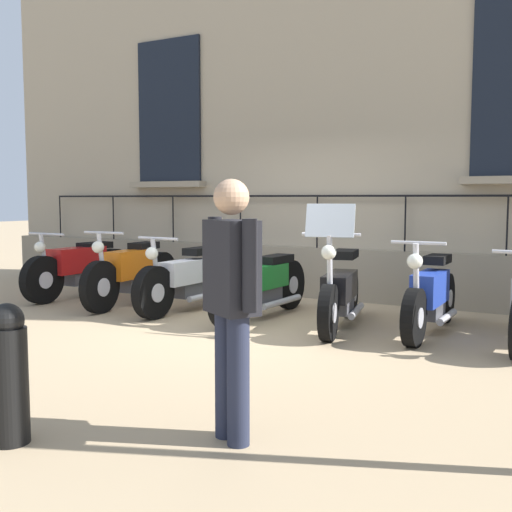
{
  "coord_description": "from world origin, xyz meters",
  "views": [
    {
      "loc": [
        6.42,
        3.69,
        1.52
      ],
      "look_at": [
        -0.28,
        0.0,
        0.8
      ],
      "focal_mm": 43.5,
      "sensor_mm": 36.0,
      "label": 1
    }
  ],
  "objects_px": {
    "motorcycle_blue": "(431,298)",
    "motorcycle_green": "(261,284)",
    "motorcycle_white": "(187,280)",
    "bollard": "(9,373)",
    "motorcycle_red": "(80,268)",
    "motorcycle_black": "(340,291)",
    "pedestrian_standing": "(232,296)",
    "motorcycle_orange": "(132,273)"
  },
  "relations": [
    {
      "from": "motorcycle_orange",
      "to": "pedestrian_standing",
      "type": "distance_m",
      "value": 5.23
    },
    {
      "from": "motorcycle_white",
      "to": "motorcycle_black",
      "type": "bearing_deg",
      "value": 88.74
    },
    {
      "from": "motorcycle_orange",
      "to": "pedestrian_standing",
      "type": "bearing_deg",
      "value": 46.83
    },
    {
      "from": "motorcycle_blue",
      "to": "motorcycle_red",
      "type": "bearing_deg",
      "value": -90.34
    },
    {
      "from": "motorcycle_white",
      "to": "pedestrian_standing",
      "type": "bearing_deg",
      "value": 38.74
    },
    {
      "from": "bollard",
      "to": "motorcycle_green",
      "type": "bearing_deg",
      "value": -172.64
    },
    {
      "from": "motorcycle_blue",
      "to": "bollard",
      "type": "distance_m",
      "value": 4.66
    },
    {
      "from": "bollard",
      "to": "motorcycle_orange",
      "type": "bearing_deg",
      "value": -148.46
    },
    {
      "from": "motorcycle_green",
      "to": "motorcycle_blue",
      "type": "xyz_separation_m",
      "value": [
        -0.12,
        2.1,
        -0.03
      ]
    },
    {
      "from": "motorcycle_red",
      "to": "pedestrian_standing",
      "type": "height_order",
      "value": "pedestrian_standing"
    },
    {
      "from": "motorcycle_black",
      "to": "motorcycle_green",
      "type": "bearing_deg",
      "value": -93.81
    },
    {
      "from": "pedestrian_standing",
      "to": "bollard",
      "type": "bearing_deg",
      "value": -59.57
    },
    {
      "from": "motorcycle_red",
      "to": "motorcycle_blue",
      "type": "relative_size",
      "value": 1.06
    },
    {
      "from": "motorcycle_blue",
      "to": "motorcycle_green",
      "type": "bearing_deg",
      "value": -86.83
    },
    {
      "from": "motorcycle_red",
      "to": "bollard",
      "type": "height_order",
      "value": "motorcycle_red"
    },
    {
      "from": "motorcycle_red",
      "to": "bollard",
      "type": "xyz_separation_m",
      "value": [
        4.43,
        3.79,
        -0.0
      ]
    },
    {
      "from": "motorcycle_green",
      "to": "motorcycle_blue",
      "type": "relative_size",
      "value": 1.08
    },
    {
      "from": "motorcycle_white",
      "to": "motorcycle_black",
      "type": "distance_m",
      "value": 2.22
    },
    {
      "from": "bollard",
      "to": "motorcycle_red",
      "type": "bearing_deg",
      "value": -139.45
    },
    {
      "from": "motorcycle_red",
      "to": "motorcycle_black",
      "type": "distance_m",
      "value": 4.34
    },
    {
      "from": "motorcycle_blue",
      "to": "bollard",
      "type": "xyz_separation_m",
      "value": [
        4.4,
        -1.54,
        0.03
      ]
    },
    {
      "from": "motorcycle_black",
      "to": "bollard",
      "type": "relative_size",
      "value": 2.33
    },
    {
      "from": "motorcycle_blue",
      "to": "motorcycle_orange",
      "type": "bearing_deg",
      "value": -88.1
    },
    {
      "from": "motorcycle_white",
      "to": "bollard",
      "type": "distance_m",
      "value": 4.58
    },
    {
      "from": "motorcycle_orange",
      "to": "motorcycle_black",
      "type": "relative_size",
      "value": 1.05
    },
    {
      "from": "motorcycle_black",
      "to": "bollard",
      "type": "bearing_deg",
      "value": -7.35
    },
    {
      "from": "bollard",
      "to": "pedestrian_standing",
      "type": "height_order",
      "value": "pedestrian_standing"
    },
    {
      "from": "motorcycle_green",
      "to": "motorcycle_red",
      "type": "bearing_deg",
      "value": -92.61
    },
    {
      "from": "motorcycle_black",
      "to": "motorcycle_blue",
      "type": "bearing_deg",
      "value": 100.7
    },
    {
      "from": "motorcycle_black",
      "to": "motorcycle_blue",
      "type": "distance_m",
      "value": 1.02
    },
    {
      "from": "motorcycle_green",
      "to": "motorcycle_blue",
      "type": "distance_m",
      "value": 2.1
    },
    {
      "from": "motorcycle_orange",
      "to": "motorcycle_green",
      "type": "distance_m",
      "value": 2.06
    },
    {
      "from": "motorcycle_green",
      "to": "bollard",
      "type": "relative_size",
      "value": 2.49
    },
    {
      "from": "bollard",
      "to": "pedestrian_standing",
      "type": "xyz_separation_m",
      "value": [
        -0.7,
        1.19,
        0.48
      ]
    },
    {
      "from": "motorcycle_green",
      "to": "motorcycle_blue",
      "type": "bearing_deg",
      "value": 93.17
    },
    {
      "from": "motorcycle_white",
      "to": "motorcycle_green",
      "type": "xyz_separation_m",
      "value": [
        -0.02,
        1.12,
        0.02
      ]
    },
    {
      "from": "motorcycle_black",
      "to": "bollard",
      "type": "height_order",
      "value": "motorcycle_black"
    },
    {
      "from": "motorcycle_red",
      "to": "motorcycle_orange",
      "type": "relative_size",
      "value": 1.0
    },
    {
      "from": "motorcycle_red",
      "to": "motorcycle_black",
      "type": "height_order",
      "value": "motorcycle_black"
    },
    {
      "from": "motorcycle_white",
      "to": "motorcycle_blue",
      "type": "height_order",
      "value": "motorcycle_blue"
    },
    {
      "from": "motorcycle_red",
      "to": "motorcycle_white",
      "type": "distance_m",
      "value": 2.12
    },
    {
      "from": "motorcycle_green",
      "to": "motorcycle_black",
      "type": "distance_m",
      "value": 1.1
    }
  ]
}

